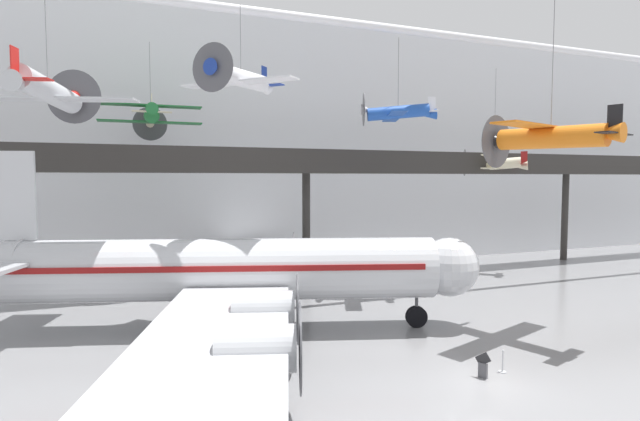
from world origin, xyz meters
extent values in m
plane|color=gray|center=(0.00, 0.00, 0.00)|extent=(260.00, 260.00, 0.00)
cube|color=silver|center=(0.00, 31.12, 12.16)|extent=(140.00, 3.00, 24.32)
cube|color=#2D2B28|center=(0.00, 22.71, 9.89)|extent=(110.00, 3.20, 0.90)
cube|color=#2D2B28|center=(0.00, 21.17, 10.89)|extent=(110.00, 0.12, 1.10)
cylinder|color=#2D2B28|center=(0.00, 23.67, 4.72)|extent=(0.70, 0.70, 9.44)
cylinder|color=#2D2B28|center=(30.25, 23.67, 4.72)|extent=(0.70, 0.70, 9.44)
cylinder|color=silver|center=(0.00, 15.03, 19.84)|extent=(120.00, 0.60, 0.60)
cylinder|color=silver|center=(-9.42, 11.68, 3.68)|extent=(24.60, 10.99, 3.63)
sphere|color=silver|center=(3.37, 7.57, 3.68)|extent=(3.56, 3.56, 3.56)
cube|color=maroon|center=(-9.42, 11.68, 4.04)|extent=(22.98, 10.53, 0.33)
cube|color=silver|center=(-5.64, 20.65, 2.86)|extent=(10.28, 16.77, 0.28)
cube|color=silver|center=(-11.57, 2.17, 2.86)|extent=(10.28, 16.77, 0.28)
cylinder|color=silver|center=(-5.06, 16.82, 2.91)|extent=(3.26, 2.53, 1.74)
cylinder|color=#4C4C51|center=(-3.56, 16.34, 2.91)|extent=(1.07, 3.17, 3.31)
cylinder|color=silver|center=(-3.42, 21.93, 2.91)|extent=(3.26, 2.53, 1.74)
cylinder|color=#4C4C51|center=(-1.92, 21.45, 2.91)|extent=(1.07, 3.17, 3.31)
cylinder|color=silver|center=(-8.87, 4.95, 2.91)|extent=(3.26, 2.53, 1.74)
cylinder|color=#4C4C51|center=(-7.37, 4.47, 2.91)|extent=(1.07, 3.17, 3.31)
cylinder|color=silver|center=(-10.51, -0.15, 2.91)|extent=(3.26, 2.53, 1.74)
cylinder|color=#4C4C51|center=(-9.01, -0.64, 2.91)|extent=(1.07, 3.17, 3.31)
cube|color=silver|center=(-21.01, 15.39, 8.03)|extent=(3.07, 1.15, 5.08)
cube|color=silver|center=(-20.66, 15.28, 4.40)|extent=(5.89, 9.95, 0.20)
cylinder|color=#4C4C51|center=(1.50, 8.17, 1.26)|extent=(0.20, 0.20, 1.21)
cylinder|color=black|center=(1.50, 8.17, 0.65)|extent=(1.35, 0.76, 1.30)
cylinder|color=#4C4C51|center=(-8.27, 14.35, 1.26)|extent=(0.20, 0.20, 1.21)
cylinder|color=black|center=(-8.27, 14.35, 0.65)|extent=(1.35, 0.76, 1.30)
cylinder|color=#4C4C51|center=(-10.04, 8.82, 1.26)|extent=(0.20, 0.20, 1.21)
cylinder|color=black|center=(-10.04, 8.82, 0.65)|extent=(1.35, 0.76, 1.30)
cylinder|color=silver|center=(-8.01, 13.17, 15.13)|extent=(4.40, 4.34, 1.22)
cone|color=navy|center=(-9.92, 11.30, 15.22)|extent=(1.27, 1.27, 0.95)
cylinder|color=#4C4C51|center=(-10.05, 11.17, 15.23)|extent=(1.95, 1.99, 2.75)
cone|color=silver|center=(-6.24, 14.91, 15.05)|extent=(1.63, 1.62, 0.94)
cube|color=silver|center=(-8.23, 12.95, 14.82)|extent=(6.28, 6.38, 0.10)
cube|color=navy|center=(-6.01, 15.13, 15.77)|extent=(0.49, 0.48, 1.27)
cube|color=navy|center=(-6.01, 15.13, 15.13)|extent=(2.37, 2.40, 0.06)
cylinder|color=slate|center=(-8.01, 13.17, 17.60)|extent=(0.04, 0.04, 3.88)
cylinder|color=#1E4CAD|center=(4.60, 15.92, 14.00)|extent=(4.70, 2.69, 1.33)
cone|color=white|center=(2.36, 16.85, 14.20)|extent=(1.04, 1.09, 0.86)
cylinder|color=#4C4C51|center=(2.20, 16.92, 14.21)|extent=(0.99, 2.32, 2.49)
cone|color=#1E4CAD|center=(6.69, 15.06, 13.82)|extent=(1.52, 1.25, 0.91)
cube|color=#1E4CAD|center=(4.34, 16.03, 13.71)|extent=(3.73, 6.90, 0.10)
cube|color=white|center=(6.95, 14.95, 14.58)|extent=(0.54, 0.27, 1.15)
cube|color=white|center=(6.95, 14.95, 14.00)|extent=(1.48, 2.52, 0.06)
cylinder|color=slate|center=(4.60, 15.92, 17.01)|extent=(0.04, 0.04, 5.06)
cylinder|color=silver|center=(-18.54, 13.57, 13.77)|extent=(3.00, 6.22, 1.68)
cone|color=red|center=(-17.60, 16.61, 13.99)|extent=(1.37, 1.29, 1.13)
cylinder|color=#4C4C51|center=(-17.54, 16.82, 14.00)|extent=(3.13, 1.00, 3.26)
cone|color=silver|center=(-19.40, 10.75, 13.56)|extent=(1.52, 1.93, 1.18)
cube|color=silver|center=(-18.43, 13.92, 13.39)|extent=(9.18, 4.11, 0.10)
cube|color=red|center=(-19.51, 10.40, 14.52)|extent=(0.27, 0.72, 1.51)
cube|color=red|center=(-19.51, 10.40, 13.77)|extent=(3.34, 1.67, 0.06)
cylinder|color=slate|center=(-18.54, 13.57, 16.97)|extent=(0.04, 0.04, 5.14)
cylinder|color=orange|center=(7.55, 4.14, 11.32)|extent=(3.08, 6.04, 1.31)
cone|color=black|center=(6.55, 7.09, 11.27)|extent=(1.37, 1.29, 1.11)
cylinder|color=#4C4C51|center=(6.48, 7.30, 11.27)|extent=(3.05, 1.06, 3.21)
cone|color=orange|center=(8.48, 1.39, 11.36)|extent=(1.51, 1.86, 1.07)
cube|color=orange|center=(7.43, 4.48, 11.90)|extent=(8.98, 4.25, 0.10)
cube|color=black|center=(8.59, 1.05, 12.06)|extent=(0.29, 0.71, 1.48)
cube|color=black|center=(8.59, 1.05, 11.32)|extent=(3.27, 1.71, 0.06)
cylinder|color=slate|center=(7.55, 4.14, 15.67)|extent=(0.04, 0.04, 7.48)
cylinder|color=beige|center=(18.09, 21.00, 10.33)|extent=(4.18, 4.14, 1.38)
cone|color=maroon|center=(16.29, 22.77, 10.53)|extent=(1.20, 1.20, 0.90)
cylinder|color=#4C4C51|center=(16.17, 22.90, 10.54)|extent=(1.85, 1.88, 2.60)
cone|color=beige|center=(19.77, 19.35, 10.14)|extent=(1.56, 1.56, 0.95)
cube|color=beige|center=(17.88, 21.21, 11.13)|extent=(5.95, 6.02, 0.10)
cube|color=beige|center=(17.88, 21.21, 9.93)|extent=(5.95, 6.02, 0.10)
cube|color=maroon|center=(19.98, 19.15, 10.93)|extent=(0.46, 0.46, 1.20)
cube|color=maroon|center=(19.98, 19.15, 10.33)|extent=(2.24, 2.26, 0.06)
cylinder|color=slate|center=(18.09, 21.00, 15.09)|extent=(0.04, 0.04, 8.54)
cylinder|color=#1E6B33|center=(-12.74, 23.97, 13.85)|extent=(1.17, 5.24, 1.60)
cone|color=beige|center=(-12.69, 26.66, 13.57)|extent=(0.98, 0.87, 0.96)
cylinder|color=#4C4C51|center=(-12.68, 26.85, 13.55)|extent=(2.77, 0.10, 2.77)
cone|color=#1E6B33|center=(-12.79, 21.46, 14.11)|extent=(0.93, 1.48, 1.04)
cube|color=#1E6B33|center=(-12.74, 24.28, 14.70)|extent=(7.79, 1.41, 0.10)
cube|color=#1E6B33|center=(-12.74, 24.28, 13.42)|extent=(7.79, 1.41, 0.10)
cube|color=beige|center=(-12.80, 21.15, 14.49)|extent=(0.07, 0.63, 1.28)
cube|color=beige|center=(-12.80, 21.15, 13.85)|extent=(2.78, 0.68, 0.06)
cylinder|color=slate|center=(-12.74, 23.97, 16.96)|extent=(0.04, 0.04, 5.16)
cylinder|color=#B2B5BA|center=(1.42, 0.67, 0.02)|extent=(0.36, 0.36, 0.04)
cylinder|color=#B2B5BA|center=(1.42, 0.67, 0.52)|extent=(0.07, 0.07, 0.95)
sphere|color=#B2B5BA|center=(1.42, 0.67, 1.03)|extent=(0.10, 0.10, 0.10)
cube|color=#4C4C51|center=(0.12, 0.46, 0.35)|extent=(0.31, 0.43, 0.70)
cube|color=#232326|center=(0.12, 0.46, 0.88)|extent=(0.36, 0.72, 0.73)
camera|label=1|loc=(-14.80, -17.35, 9.06)|focal=28.00mm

